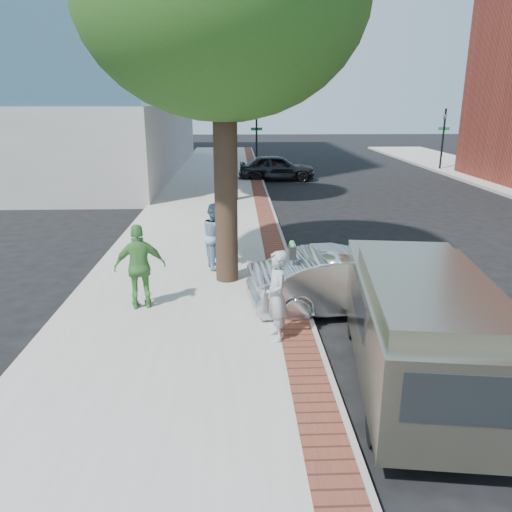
{
  "coord_description": "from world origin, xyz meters",
  "views": [
    {
      "loc": [
        -0.36,
        -9.25,
        4.16
      ],
      "look_at": [
        0.02,
        0.33,
        1.2
      ],
      "focal_mm": 35.0,
      "sensor_mm": 36.0,
      "label": 1
    }
  ],
  "objects_px": {
    "person_gray": "(277,296)",
    "bg_car": "(277,167)",
    "sedan_silver": "(345,281)",
    "parking_meter": "(292,263)",
    "person_green": "(140,267)",
    "person_officer": "(216,236)",
    "van": "(419,320)"
  },
  "relations": [
    {
      "from": "person_officer",
      "to": "sedan_silver",
      "type": "distance_m",
      "value": 3.74
    },
    {
      "from": "person_green",
      "to": "sedan_silver",
      "type": "bearing_deg",
      "value": 167.95
    },
    {
      "from": "person_officer",
      "to": "bg_car",
      "type": "xyz_separation_m",
      "value": [
        2.76,
        15.59,
        -0.26
      ]
    },
    {
      "from": "person_gray",
      "to": "sedan_silver",
      "type": "xyz_separation_m",
      "value": [
        1.54,
        1.54,
        -0.31
      ]
    },
    {
      "from": "person_gray",
      "to": "bg_car",
      "type": "bearing_deg",
      "value": 165.02
    },
    {
      "from": "bg_car",
      "to": "van",
      "type": "height_order",
      "value": "van"
    },
    {
      "from": "parking_meter",
      "to": "person_gray",
      "type": "bearing_deg",
      "value": -109.18
    },
    {
      "from": "parking_meter",
      "to": "person_green",
      "type": "xyz_separation_m",
      "value": [
        -3.0,
        0.42,
        -0.19
      ]
    },
    {
      "from": "person_gray",
      "to": "van",
      "type": "xyz_separation_m",
      "value": [
        2.09,
        -1.13,
        0.02
      ]
    },
    {
      "from": "person_officer",
      "to": "sedan_silver",
      "type": "bearing_deg",
      "value": -147.22
    },
    {
      "from": "person_gray",
      "to": "person_officer",
      "type": "xyz_separation_m",
      "value": [
        -1.21,
        4.07,
        0.01
      ]
    },
    {
      "from": "person_gray",
      "to": "person_green",
      "type": "xyz_separation_m",
      "value": [
        -2.62,
        1.53,
        0.06
      ]
    },
    {
      "from": "person_green",
      "to": "bg_car",
      "type": "relative_size",
      "value": 0.41
    },
    {
      "from": "parking_meter",
      "to": "person_green",
      "type": "height_order",
      "value": "person_green"
    },
    {
      "from": "person_green",
      "to": "van",
      "type": "xyz_separation_m",
      "value": [
        4.71,
        -2.66,
        -0.04
      ]
    },
    {
      "from": "parking_meter",
      "to": "bg_car",
      "type": "xyz_separation_m",
      "value": [
        1.17,
        18.55,
        -0.49
      ]
    },
    {
      "from": "bg_car",
      "to": "person_green",
      "type": "bearing_deg",
      "value": 166.4
    },
    {
      "from": "person_gray",
      "to": "bg_car",
      "type": "distance_m",
      "value": 19.72
    },
    {
      "from": "person_green",
      "to": "bg_car",
      "type": "height_order",
      "value": "person_green"
    },
    {
      "from": "sedan_silver",
      "to": "van",
      "type": "bearing_deg",
      "value": -175.56
    },
    {
      "from": "parking_meter",
      "to": "person_gray",
      "type": "xyz_separation_m",
      "value": [
        -0.38,
        -1.11,
        -0.25
      ]
    },
    {
      "from": "person_officer",
      "to": "van",
      "type": "distance_m",
      "value": 6.16
    },
    {
      "from": "parking_meter",
      "to": "person_officer",
      "type": "height_order",
      "value": "person_officer"
    },
    {
      "from": "sedan_silver",
      "to": "bg_car",
      "type": "relative_size",
      "value": 0.93
    },
    {
      "from": "person_green",
      "to": "van",
      "type": "height_order",
      "value": "person_green"
    },
    {
      "from": "person_green",
      "to": "person_officer",
      "type": "bearing_deg",
      "value": -131.23
    },
    {
      "from": "person_officer",
      "to": "bg_car",
      "type": "bearing_deg",
      "value": -24.6
    },
    {
      "from": "person_gray",
      "to": "person_officer",
      "type": "bearing_deg",
      "value": -173.93
    },
    {
      "from": "person_gray",
      "to": "person_green",
      "type": "height_order",
      "value": "person_green"
    },
    {
      "from": "van",
      "to": "bg_car",
      "type": "bearing_deg",
      "value": 99.3
    },
    {
      "from": "person_gray",
      "to": "person_officer",
      "type": "relative_size",
      "value": 0.99
    },
    {
      "from": "person_green",
      "to": "van",
      "type": "distance_m",
      "value": 5.41
    }
  ]
}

